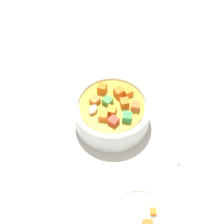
{
  "coord_description": "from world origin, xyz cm",
  "views": [
    {
      "loc": [
        29.63,
        16.2,
        50.05
      ],
      "look_at": [
        0.0,
        0.0,
        2.92
      ],
      "focal_mm": 45.99,
      "sensor_mm": 36.0,
      "label": 1
    }
  ],
  "objects": [
    {
      "name": "spoon",
      "position": [
        -6.21,
        12.31,
        0.4
      ],
      "size": [
        17.87,
        8.48,
        0.84
      ],
      "rotation": [
        0.0,
        0.0,
        3.53
      ],
      "color": "silver",
      "rests_on": "ground_plane"
    },
    {
      "name": "soup_bowl_main",
      "position": [
        0.0,
        0.01,
        3.19
      ],
      "size": [
        15.76,
        15.76,
        7.04
      ],
      "color": "white",
      "rests_on": "ground_plane"
    },
    {
      "name": "side_bowl_small",
      "position": [
        16.4,
        13.92,
        2.36
      ],
      "size": [
        9.83,
        9.83,
        5.49
      ],
      "color": "white",
      "rests_on": "ground_plane"
    },
    {
      "name": "ground_plane",
      "position": [
        0.0,
        0.0,
        -1.0
      ],
      "size": [
        140.0,
        140.0,
        2.0
      ],
      "primitive_type": "cube",
      "color": "#BAB2A0"
    }
  ]
}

